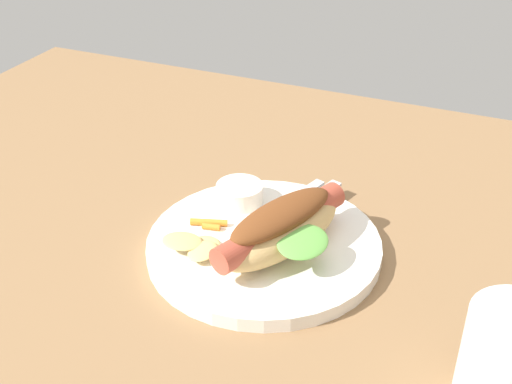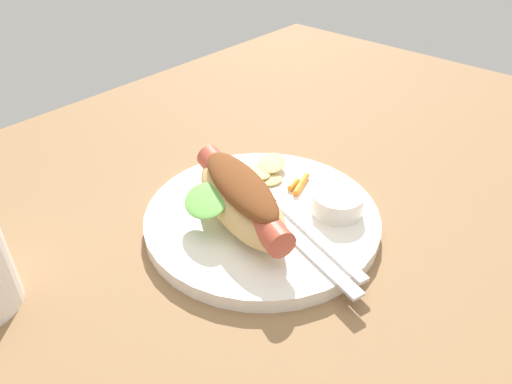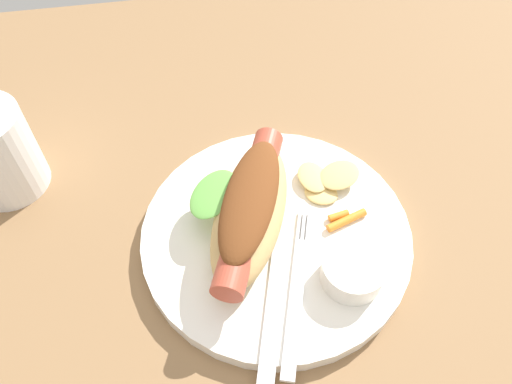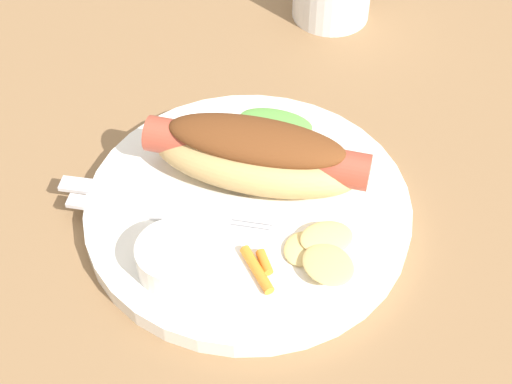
# 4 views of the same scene
# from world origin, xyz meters

# --- Properties ---
(ground_plane) EXTENTS (1.20, 0.90, 0.02)m
(ground_plane) POSITION_xyz_m (0.00, 0.00, -0.01)
(ground_plane) COLOR olive
(plate) EXTENTS (0.26, 0.26, 0.02)m
(plate) POSITION_xyz_m (0.04, -0.01, 0.01)
(plate) COLOR white
(plate) RESTS_ON ground_plane
(hot_dog) EXTENTS (0.12, 0.18, 0.06)m
(hot_dog) POSITION_xyz_m (0.06, -0.02, 0.04)
(hot_dog) COLOR tan
(hot_dog) RESTS_ON plate
(sauce_ramekin) EXTENTS (0.06, 0.06, 0.02)m
(sauce_ramekin) POSITION_xyz_m (-0.02, 0.05, 0.03)
(sauce_ramekin) COLOR white
(sauce_ramekin) RESTS_ON plate
(fork) EXTENTS (0.06, 0.16, 0.00)m
(fork) POSITION_xyz_m (0.03, 0.06, 0.02)
(fork) COLOR silver
(fork) RESTS_ON plate
(knife) EXTENTS (0.06, 0.15, 0.00)m
(knife) POSITION_xyz_m (0.05, 0.06, 0.02)
(knife) COLOR silver
(knife) RESTS_ON plate
(chips_pile) EXTENTS (0.07, 0.06, 0.01)m
(chips_pile) POSITION_xyz_m (-0.02, -0.06, 0.02)
(chips_pile) COLOR #DFBF73
(chips_pile) RESTS_ON plate
(carrot_garnish) EXTENTS (0.04, 0.02, 0.01)m
(carrot_garnish) POSITION_xyz_m (-0.03, -0.01, 0.02)
(carrot_garnish) COLOR orange
(carrot_garnish) RESTS_ON plate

